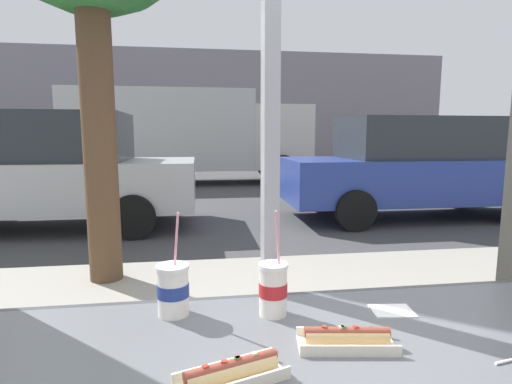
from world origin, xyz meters
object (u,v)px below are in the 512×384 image
at_px(hotdog_tray_far, 232,372).
at_px(hotdog_tray_near, 347,338).
at_px(box_truck, 188,133).
at_px(soda_cup_right, 273,288).
at_px(parked_car_silver, 48,171).
at_px(soda_cup_left, 173,289).
at_px(parked_car_blue, 414,168).

bearing_deg(hotdog_tray_far, hotdog_tray_near, 19.66).
distance_m(hotdog_tray_near, box_truck, 11.59).
relative_size(soda_cup_right, box_truck, 0.04).
distance_m(soda_cup_right, hotdog_tray_far, 0.35).
distance_m(soda_cup_right, parked_car_silver, 6.08).
height_order(soda_cup_left, parked_car_blue, parked_car_blue).
relative_size(hotdog_tray_near, parked_car_blue, 0.05).
relative_size(hotdog_tray_near, parked_car_silver, 0.06).
bearing_deg(soda_cup_left, box_truck, 91.05).
distance_m(parked_car_silver, box_truck, 6.21).
relative_size(soda_cup_right, parked_car_silver, 0.07).
height_order(parked_car_blue, box_truck, box_truck).
xyz_separation_m(soda_cup_right, hotdog_tray_far, (-0.15, -0.31, -0.06)).
height_order(parked_car_silver, parked_car_blue, parked_car_silver).
bearing_deg(hotdog_tray_near, parked_car_blue, 59.10).
distance_m(soda_cup_right, parked_car_blue, 6.59).
xyz_separation_m(hotdog_tray_far, parked_car_silver, (-2.38, 5.84, -0.06)).
bearing_deg(parked_car_blue, soda_cup_right, -122.91).
bearing_deg(hotdog_tray_far, soda_cup_right, 64.69).
xyz_separation_m(soda_cup_left, box_truck, (-0.21, 11.32, 0.52)).
xyz_separation_m(soda_cup_left, hotdog_tray_far, (0.14, -0.35, -0.05)).
relative_size(soda_cup_left, parked_car_silver, 0.07).
height_order(soda_cup_right, parked_car_blue, parked_car_blue).
xyz_separation_m(hotdog_tray_near, hotdog_tray_far, (-0.29, -0.10, 0.00)).
xyz_separation_m(soda_cup_left, parked_car_blue, (3.87, 5.49, -0.13)).
height_order(soda_cup_right, parked_car_silver, parked_car_silver).
bearing_deg(soda_cup_right, hotdog_tray_near, -54.10).
bearing_deg(soda_cup_left, parked_car_blue, 54.83).
relative_size(hotdog_tray_far, parked_car_blue, 0.05).
bearing_deg(parked_car_blue, hotdog_tray_near, -120.90).
distance_m(soda_cup_left, soda_cup_right, 0.29).
distance_m(soda_cup_right, hotdog_tray_near, 0.26).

